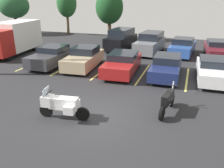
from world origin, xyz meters
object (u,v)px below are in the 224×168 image
motorcycle_second (168,101)px  car_white (214,70)px  car_navy (166,67)px  car_far_grey (150,43)px  car_tan (84,58)px  car_far_maroon (218,50)px  car_charcoal (52,56)px  box_truck (13,37)px  car_far_black (121,40)px  motorcycle_touring (61,104)px  car_red (122,63)px  car_far_blue (183,47)px

motorcycle_second → car_white: 5.81m
car_navy → car_far_grey: size_ratio=0.90×
car_tan → motorcycle_second: bearing=-38.6°
car_far_maroon → car_white: bearing=-95.8°
car_charcoal → box_truck: bearing=157.4°
box_truck → car_white: bearing=-6.4°
car_far_maroon → car_far_black: bearing=177.0°
car_white → car_far_grey: 8.11m
car_charcoal → car_navy: size_ratio=0.98×
car_far_grey → car_far_maroon: (5.78, -0.07, -0.18)m
car_tan → car_far_maroon: size_ratio=0.96×
car_tan → motorcycle_touring: bearing=-72.0°
car_charcoal → car_navy: 8.53m
car_red → car_white: car_red is taller
motorcycle_second → motorcycle_touring: bearing=-154.4°
motorcycle_touring → car_far_maroon: bearing=62.4°
car_tan → car_far_grey: bearing=59.6°
car_navy → car_tan: bearing=179.2°
car_tan → car_red: bearing=-5.7°
car_far_grey → car_far_blue: car_far_grey is taller
car_red → box_truck: box_truck is taller
car_charcoal → car_far_black: size_ratio=0.94×
motorcycle_touring → car_navy: bearing=63.7°
motorcycle_second → car_navy: (-0.67, 5.21, 0.10)m
car_far_maroon → car_far_blue: bearing=176.8°
car_white → car_tan: bearing=-179.6°
box_truck → car_tan: bearing=-13.9°
car_charcoal → motorcycle_second: bearing=-28.7°
car_far_black → car_white: bearing=-39.5°
car_far_black → car_far_grey: car_far_black is taller
motorcycle_touring → car_far_grey: car_far_grey is taller
car_charcoal → car_tan: (2.56, 0.26, 0.01)m
car_tan → car_navy: 5.97m
car_white → car_red: bearing=-176.4°
car_red → car_far_maroon: 9.22m
car_charcoal → car_tan: bearing=5.9°
car_far_grey → car_far_blue: size_ratio=1.08×
car_charcoal → car_white: car_charcoal is taller
motorcycle_second → car_charcoal: 10.49m
car_far_maroon → box_truck: (-17.38, -4.32, 0.78)m
motorcycle_touring → car_far_black: 14.14m
car_charcoal → car_far_maroon: size_ratio=0.92×
car_far_blue → motorcycle_touring: bearing=-107.1°
car_navy → car_white: car_white is taller
car_white → car_far_blue: 6.75m
car_far_black → car_far_blue: 5.81m
motorcycle_touring → car_charcoal: (-4.94, 7.08, 0.05)m
car_tan → car_far_grey: car_far_grey is taller
motorcycle_second → car_far_maroon: car_far_maroon is taller
motorcycle_second → car_tan: (-6.64, 5.30, 0.14)m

